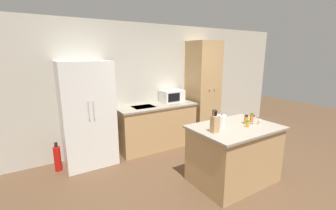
% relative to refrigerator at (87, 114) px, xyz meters
% --- Properties ---
extents(ground_plane, '(14.00, 14.00, 0.00)m').
position_rel_refrigerator_xyz_m(ground_plane, '(1.74, -1.97, -0.93)').
color(ground_plane, brown).
extents(wall_back, '(7.20, 0.06, 2.60)m').
position_rel_refrigerator_xyz_m(wall_back, '(1.74, 0.36, 0.37)').
color(wall_back, beige).
rests_on(wall_back, ground_plane).
extents(refrigerator, '(0.87, 0.68, 1.87)m').
position_rel_refrigerator_xyz_m(refrigerator, '(0.00, 0.00, 0.00)').
color(refrigerator, white).
rests_on(refrigerator, ground_plane).
extents(back_counter, '(1.71, 0.66, 0.93)m').
position_rel_refrigerator_xyz_m(back_counter, '(1.41, 0.02, -0.47)').
color(back_counter, tan).
rests_on(back_counter, ground_plane).
extents(pantry_cabinet, '(0.63, 0.64, 2.27)m').
position_rel_refrigerator_xyz_m(pantry_cabinet, '(2.67, 0.02, 0.20)').
color(pantry_cabinet, tan).
rests_on(pantry_cabinet, ground_plane).
extents(kitchen_island, '(1.32, 0.92, 0.90)m').
position_rel_refrigerator_xyz_m(kitchen_island, '(1.78, -1.81, -0.48)').
color(kitchen_island, tan).
rests_on(kitchen_island, ground_plane).
extents(microwave, '(0.49, 0.36, 0.26)m').
position_rel_refrigerator_xyz_m(microwave, '(1.87, 0.13, 0.13)').
color(microwave, white).
rests_on(microwave, back_counter).
extents(knife_block, '(0.11, 0.09, 0.33)m').
position_rel_refrigerator_xyz_m(knife_block, '(1.33, -1.83, 0.10)').
color(knife_block, tan).
rests_on(knife_block, kitchen_island).
extents(spice_bottle_tall_dark, '(0.06, 0.06, 0.11)m').
position_rel_refrigerator_xyz_m(spice_bottle_tall_dark, '(2.10, -1.75, 0.02)').
color(spice_bottle_tall_dark, beige).
rests_on(spice_bottle_tall_dark, kitchen_island).
extents(spice_bottle_short_red, '(0.06, 0.06, 0.14)m').
position_rel_refrigerator_xyz_m(spice_bottle_short_red, '(2.02, -1.80, 0.04)').
color(spice_bottle_short_red, orange).
rests_on(spice_bottle_short_red, kitchen_island).
extents(spice_bottle_amber_oil, '(0.05, 0.05, 0.10)m').
position_rel_refrigerator_xyz_m(spice_bottle_amber_oil, '(1.91, -1.92, 0.02)').
color(spice_bottle_amber_oil, gold).
rests_on(spice_bottle_amber_oil, kitchen_island).
extents(spice_bottle_green_herb, '(0.05, 0.05, 0.08)m').
position_rel_refrigerator_xyz_m(spice_bottle_green_herb, '(2.19, -1.92, 0.01)').
color(spice_bottle_green_herb, beige).
rests_on(spice_bottle_green_herb, kitchen_island).
extents(spice_bottle_pale_salt, '(0.04, 0.04, 0.16)m').
position_rel_refrigerator_xyz_m(spice_bottle_pale_salt, '(2.09, -1.88, 0.04)').
color(spice_bottle_pale_salt, beige).
rests_on(spice_bottle_pale_salt, kitchen_island).
extents(spice_bottle_orange_cap, '(0.06, 0.06, 0.15)m').
position_rel_refrigerator_xyz_m(spice_bottle_orange_cap, '(2.18, -1.78, 0.04)').
color(spice_bottle_orange_cap, orange).
rests_on(spice_bottle_orange_cap, kitchen_island).
extents(kettle, '(0.14, 0.14, 0.21)m').
position_rel_refrigerator_xyz_m(kettle, '(1.57, -1.72, 0.06)').
color(kettle, white).
rests_on(kettle, kitchen_island).
extents(fire_extinguisher, '(0.11, 0.11, 0.52)m').
position_rel_refrigerator_xyz_m(fire_extinguisher, '(-0.55, -0.01, -0.70)').
color(fire_extinguisher, red).
rests_on(fire_extinguisher, ground_plane).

